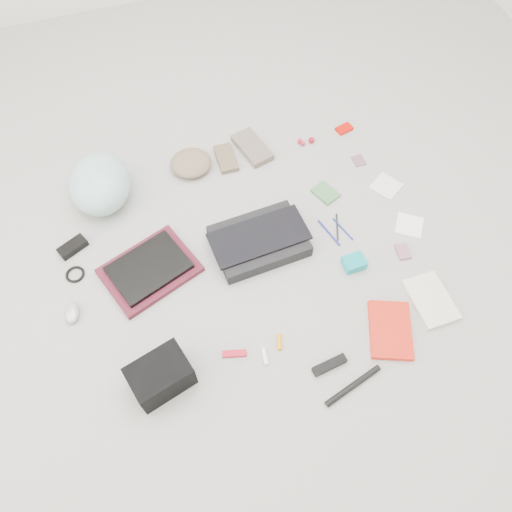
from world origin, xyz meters
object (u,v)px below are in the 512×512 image
object	(u,v)px
messenger_bag	(259,241)
bike_helmet	(100,184)
camera_bag	(161,376)
laptop	(149,267)
book_red	(390,330)
accordion_wallet	(354,263)

from	to	relation	value
messenger_bag	bike_helmet	bearing A→B (deg)	137.90
camera_bag	laptop	bearing A→B (deg)	68.38
camera_bag	book_red	bearing A→B (deg)	-20.74
bike_helmet	camera_bag	distance (m)	0.93
laptop	camera_bag	world-z (taller)	camera_bag
messenger_bag	camera_bag	world-z (taller)	camera_bag
messenger_bag	accordion_wallet	xyz separation A→B (m)	(0.35, -0.23, -0.01)
laptop	messenger_bag	bearing A→B (deg)	-22.25
messenger_bag	accordion_wallet	distance (m)	0.41
messenger_bag	book_red	xyz separation A→B (m)	(0.36, -0.55, -0.02)
camera_bag	accordion_wallet	bearing A→B (deg)	-0.34
bike_helmet	messenger_bag	bearing A→B (deg)	-30.10
laptop	accordion_wallet	world-z (taller)	laptop
accordion_wallet	laptop	bearing A→B (deg)	161.82
messenger_bag	book_red	world-z (taller)	messenger_bag
book_red	camera_bag	bearing A→B (deg)	-163.73
book_red	bike_helmet	bearing A→B (deg)	154.91
bike_helmet	accordion_wallet	size ratio (longest dim) A/B	3.75
book_red	laptop	bearing A→B (deg)	167.85
camera_bag	bike_helmet	bearing A→B (deg)	78.39
messenger_bag	bike_helmet	distance (m)	0.76
messenger_bag	camera_bag	distance (m)	0.70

